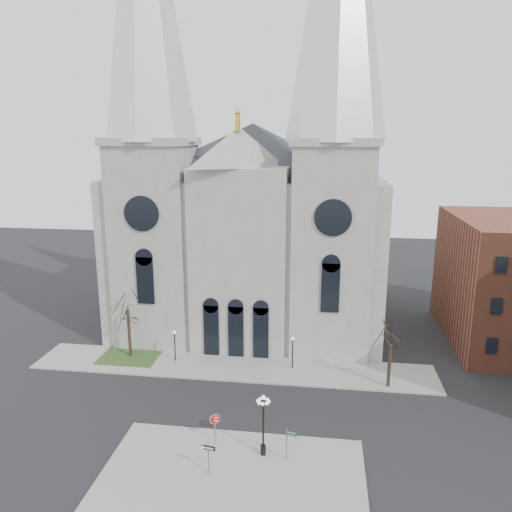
# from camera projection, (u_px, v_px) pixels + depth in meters

# --- Properties ---
(ground) EXTENTS (160.00, 160.00, 0.00)m
(ground) POSITION_uv_depth(u_px,v_px,m) (207.00, 430.00, 39.33)
(ground) COLOR black
(ground) RESTS_ON ground
(sidewalk_near) EXTENTS (18.00, 10.00, 0.14)m
(sidewalk_near) POSITION_uv_depth(u_px,v_px,m) (233.00, 474.00, 34.11)
(sidewalk_near) COLOR gray
(sidewalk_near) RESTS_ON ground
(sidewalk_far) EXTENTS (40.00, 6.00, 0.14)m
(sidewalk_far) POSITION_uv_depth(u_px,v_px,m) (232.00, 367.00, 49.91)
(sidewalk_far) COLOR gray
(sidewalk_far) RESTS_ON ground
(grass_patch) EXTENTS (6.00, 5.00, 0.18)m
(grass_patch) POSITION_uv_depth(u_px,v_px,m) (131.00, 356.00, 52.32)
(grass_patch) COLOR #2B4B20
(grass_patch) RESTS_ON ground
(cathedral) EXTENTS (33.00, 26.66, 54.00)m
(cathedral) POSITION_uv_depth(u_px,v_px,m) (249.00, 173.00, 56.99)
(cathedral) COLOR gray
(cathedral) RESTS_ON ground
(tree_left) EXTENTS (3.20, 3.20, 7.50)m
(tree_left) POSITION_uv_depth(u_px,v_px,m) (128.00, 306.00, 51.02)
(tree_left) COLOR black
(tree_left) RESTS_ON ground
(tree_right) EXTENTS (3.20, 3.20, 6.00)m
(tree_right) POSITION_uv_depth(u_px,v_px,m) (391.00, 342.00, 44.97)
(tree_right) COLOR black
(tree_right) RESTS_ON ground
(ped_lamp_left) EXTENTS (0.32, 0.32, 3.26)m
(ped_lamp_left) POSITION_uv_depth(u_px,v_px,m) (175.00, 341.00, 50.65)
(ped_lamp_left) COLOR black
(ped_lamp_left) RESTS_ON sidewalk_far
(ped_lamp_right) EXTENTS (0.32, 0.32, 3.26)m
(ped_lamp_right) POSITION_uv_depth(u_px,v_px,m) (293.00, 347.00, 49.07)
(ped_lamp_right) COLOR black
(ped_lamp_right) RESTS_ON sidewalk_far
(stop_sign) EXTENTS (0.83, 0.18, 2.33)m
(stop_sign) POSITION_uv_depth(u_px,v_px,m) (215.00, 422.00, 37.23)
(stop_sign) COLOR slate
(stop_sign) RESTS_ON sidewalk_near
(globe_lamp) EXTENTS (1.03, 1.03, 4.72)m
(globe_lamp) POSITION_uv_depth(u_px,v_px,m) (263.00, 418.00, 35.44)
(globe_lamp) COLOR black
(globe_lamp) RESTS_ON sidewalk_near
(one_way_sign) EXTENTS (0.98, 0.20, 2.25)m
(one_way_sign) POSITION_uv_depth(u_px,v_px,m) (209.00, 454.00, 33.76)
(one_way_sign) COLOR slate
(one_way_sign) RESTS_ON sidewalk_near
(street_name_sign) EXTENTS (0.76, 0.25, 2.44)m
(street_name_sign) POSITION_uv_depth(u_px,v_px,m) (288.00, 442.00, 35.15)
(street_name_sign) COLOR slate
(street_name_sign) RESTS_ON sidewalk_near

